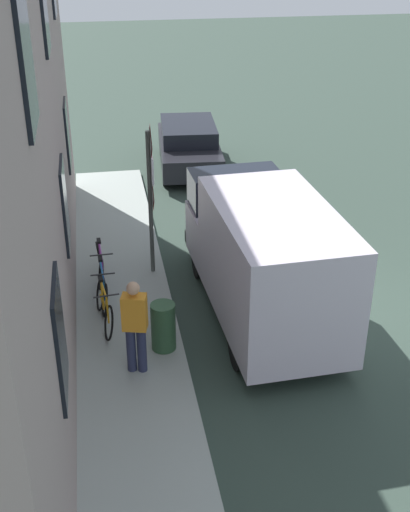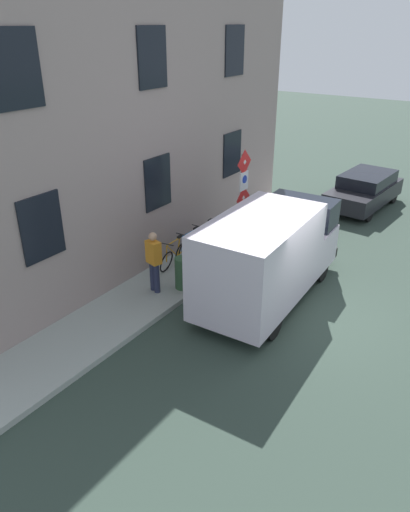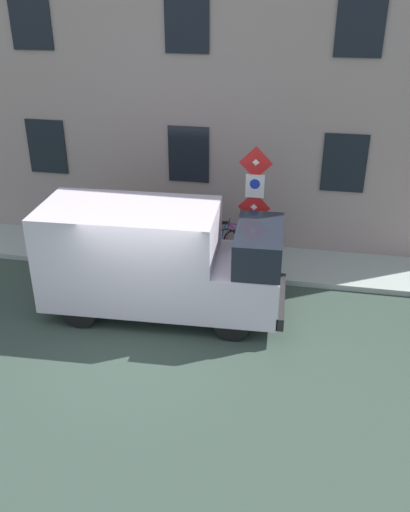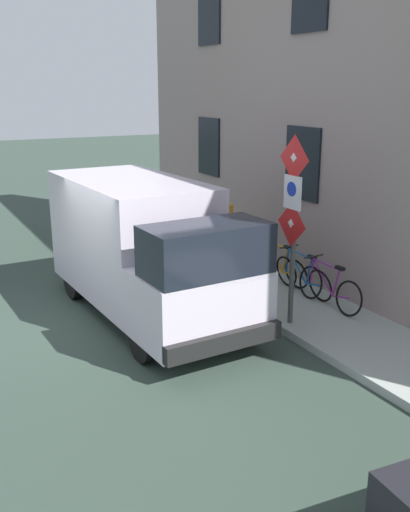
# 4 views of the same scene
# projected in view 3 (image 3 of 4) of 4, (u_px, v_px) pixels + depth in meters

# --- Properties ---
(ground_plane) EXTENTS (80.00, 80.00, 0.00)m
(ground_plane) POSITION_uv_depth(u_px,v_px,m) (145.00, 332.00, 11.92)
(ground_plane) COLOR #2F3F36
(sidewalk_slab) EXTENTS (1.90, 16.70, 0.14)m
(sidewalk_slab) POSITION_uv_depth(u_px,v_px,m) (183.00, 256.00, 15.03)
(sidewalk_slab) COLOR #9AA39C
(sidewalk_slab) RESTS_ON ground_plane
(building_facade) EXTENTS (0.75, 14.70, 8.23)m
(building_facade) POSITION_uv_depth(u_px,v_px,m) (191.00, 95.00, 14.34)
(building_facade) COLOR gray
(building_facade) RESTS_ON ground_plane
(sign_post_stacked) EXTENTS (0.15, 0.56, 3.16)m
(sign_post_stacked) POSITION_uv_depth(u_px,v_px,m) (254.00, 197.00, 13.09)
(sign_post_stacked) COLOR #474C47
(sign_post_stacked) RESTS_ON sidewalk_slab
(delivery_van) EXTENTS (2.23, 5.41, 2.50)m
(delivery_van) POSITION_uv_depth(u_px,v_px,m) (157.00, 258.00, 12.12)
(delivery_van) COLOR silver
(delivery_van) RESTS_ON ground_plane
(bicycle_purple) EXTENTS (0.46, 1.71, 0.89)m
(bicycle_purple) POSITION_uv_depth(u_px,v_px,m) (246.00, 240.00, 14.90)
(bicycle_purple) COLOR black
(bicycle_purple) RESTS_ON sidewalk_slab
(bicycle_blue) EXTENTS (0.46, 1.71, 0.89)m
(bicycle_blue) POSITION_uv_depth(u_px,v_px,m) (216.00, 238.00, 15.04)
(bicycle_blue) COLOR black
(bicycle_blue) RESTS_ON sidewalk_slab
(bicycle_orange) EXTENTS (0.47, 1.72, 0.89)m
(bicycle_orange) POSITION_uv_depth(u_px,v_px,m) (187.00, 235.00, 15.17)
(bicycle_orange) COLOR black
(bicycle_orange) RESTS_ON sidewalk_slab
(pedestrian) EXTENTS (0.45, 0.35, 1.72)m
(pedestrian) POSITION_uv_depth(u_px,v_px,m) (127.00, 219.00, 14.76)
(pedestrian) COLOR #262B47
(pedestrian) RESTS_ON sidewalk_slab
(litter_bin) EXTENTS (0.44, 0.44, 0.90)m
(litter_bin) POSITION_uv_depth(u_px,v_px,m) (142.00, 245.00, 14.43)
(litter_bin) COLOR #2D5133
(litter_bin) RESTS_ON sidewalk_slab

